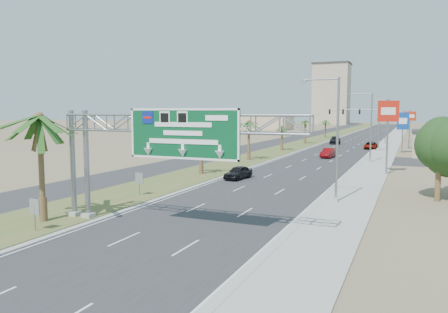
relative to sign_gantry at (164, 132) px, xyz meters
name	(u,v)px	position (x,y,z in m)	size (l,w,h in m)	color
ground	(62,291)	(1.06, -9.93, -6.06)	(600.00, 600.00, 0.00)	#8C7A59
road	(360,139)	(1.06, 100.07, -6.05)	(12.00, 300.00, 0.02)	#28282B
sidewalk_right	(394,139)	(9.56, 100.07, -6.01)	(4.00, 300.00, 0.10)	#9E9B93
median_grass	(323,138)	(-8.94, 100.07, -6.00)	(7.00, 300.00, 0.12)	#47602A
opposing_road	(299,137)	(-15.94, 100.07, -6.05)	(8.00, 300.00, 0.02)	#28282B
sign_gantry	(164,132)	(0.00, 0.00, 0.00)	(16.75, 1.24, 7.50)	gray
palm_near	(39,117)	(-8.14, -1.93, 0.87)	(5.70, 5.70, 8.35)	brown
palm_row_b	(201,133)	(-8.44, 22.07, -1.16)	(3.99, 3.99, 5.95)	brown
palm_row_c	(249,123)	(-8.44, 38.07, -0.39)	(3.99, 3.99, 6.75)	brown
palm_row_d	(282,127)	(-8.44, 56.07, -1.64)	(3.99, 3.99, 5.45)	brown
palm_row_e	(305,122)	(-8.44, 75.07, -0.97)	(3.99, 3.99, 6.15)	brown
palm_row_f	(326,121)	(-8.44, 100.07, -1.35)	(3.99, 3.99, 5.75)	brown
streetlight_near	(335,145)	(8.36, 12.07, -1.36)	(3.27, 0.44, 10.00)	gray
streetlight_mid	(370,130)	(8.36, 42.07, -1.36)	(3.27, 0.44, 10.00)	gray
streetlight_far	(385,124)	(8.36, 78.07, -1.36)	(3.27, 0.44, 10.00)	gray
signal_mast	(367,125)	(6.23, 62.05, -1.21)	(10.28, 0.71, 8.00)	gray
oak_near	(440,146)	(16.06, 16.07, -1.53)	(4.50, 4.50, 6.80)	brown
median_signback_a	(35,209)	(-6.74, -3.93, -4.61)	(0.75, 0.08, 2.08)	gray
median_signback_b	(139,180)	(-7.44, 8.07, -4.61)	(0.75, 0.08, 2.08)	gray
tower_distant	(331,94)	(-30.94, 240.07, 11.44)	(20.00, 16.00, 35.00)	tan
building_distant_left	(262,122)	(-43.94, 150.07, -3.06)	(24.00, 14.00, 6.00)	tan
car_left_lane	(238,173)	(-3.22, 20.60, -5.34)	(1.68, 4.19, 1.43)	black
car_mid_lane	(328,153)	(1.84, 46.89, -5.30)	(1.60, 4.60, 1.52)	#68090C
car_right_lane	(371,146)	(6.56, 66.39, -5.37)	(2.28, 4.94, 1.37)	gray
car_far	(335,140)	(-2.15, 77.96, -5.23)	(2.31, 5.69, 1.65)	black
pole_sign_red_near	(388,115)	(11.35, 30.62, 0.82)	(2.31, 1.25, 8.77)	gray
pole_sign_blue	(403,123)	(12.38, 59.58, -0.65)	(1.99, 0.92, 7.38)	gray
pole_sign_red_far	(410,119)	(13.40, 69.44, -0.13)	(2.21, 0.39, 7.55)	gray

